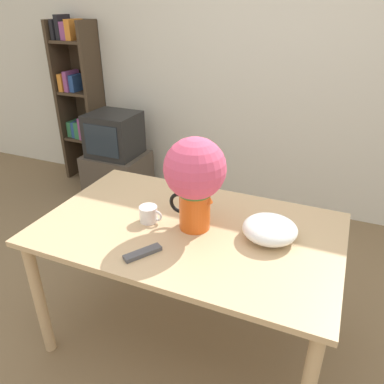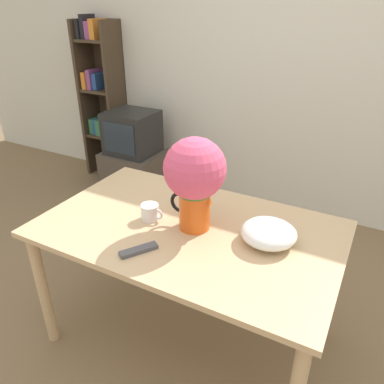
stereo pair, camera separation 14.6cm
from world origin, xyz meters
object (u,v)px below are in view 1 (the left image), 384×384
Objects in this scene: white_bowl at (270,229)px; tv_set at (114,134)px; flower_vase at (195,176)px; coffee_mug at (149,214)px.

white_bowl reaches higher than tv_set.
flower_vase is 1.99m from tv_set.
flower_vase is at bearing 9.99° from coffee_mug.
flower_vase reaches higher than coffee_mug.
white_bowl is at bearing 7.03° from flower_vase.
coffee_mug is (-0.24, -0.04, -0.24)m from flower_vase.
coffee_mug is at bearing -50.28° from tv_set.
tv_set is (-1.17, 1.40, -0.15)m from coffee_mug.
coffee_mug is 0.62m from white_bowl.
white_bowl reaches higher than coffee_mug.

